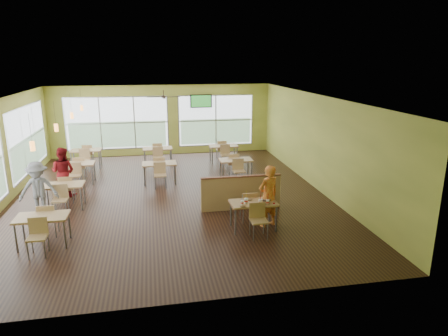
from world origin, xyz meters
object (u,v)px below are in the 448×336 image
(man_plaid, at_px, (268,196))
(main_table, at_px, (253,206))
(half_wall_divider, at_px, (241,192))
(food_basket, at_px, (267,200))

(man_plaid, bearing_deg, main_table, -6.85)
(main_table, height_order, half_wall_divider, half_wall_divider)
(half_wall_divider, bearing_deg, food_basket, -75.67)
(main_table, xyz_separation_m, man_plaid, (0.43, 0.12, 0.21))
(man_plaid, relative_size, food_basket, 6.61)
(main_table, distance_m, food_basket, 0.39)
(main_table, relative_size, man_plaid, 0.90)
(food_basket, bearing_deg, main_table, -174.70)
(man_plaid, bearing_deg, half_wall_divider, -94.82)
(food_basket, bearing_deg, half_wall_divider, 104.33)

